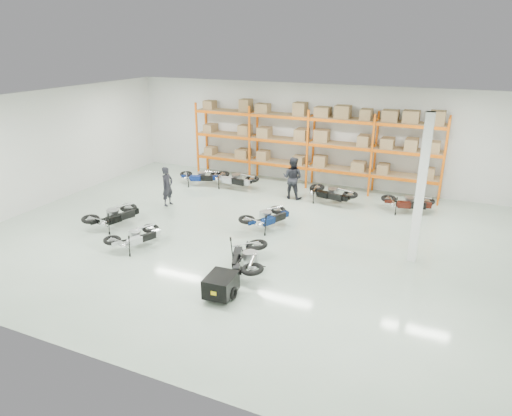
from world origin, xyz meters
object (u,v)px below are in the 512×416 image
at_px(moto_silver_left, 135,233).
at_px(person_back, 293,178).
at_px(person_left, 167,186).
at_px(moto_touring_right, 247,253).
at_px(moto_blue_centre, 267,214).
at_px(moto_back_d, 409,199).
at_px(moto_back_a, 200,174).
at_px(moto_back_b, 234,176).
at_px(moto_back_c, 331,190).
at_px(trailer, 221,285).
at_px(moto_black_far_left, 113,212).

distance_m(moto_silver_left, person_back, 7.30).
bearing_deg(person_left, moto_touring_right, -119.80).
bearing_deg(moto_touring_right, moto_blue_centre, 83.79).
bearing_deg(person_left, moto_back_d, -65.32).
height_order(moto_silver_left, person_left, person_left).
bearing_deg(person_left, person_back, -50.83).
xyz_separation_m(moto_back_a, moto_back_b, (1.66, 0.18, 0.05)).
xyz_separation_m(moto_back_c, moto_back_d, (3.02, 0.22, -0.03)).
xyz_separation_m(moto_blue_centre, trailer, (0.71, -4.77, -0.17)).
relative_size(moto_blue_centre, moto_touring_right, 0.94).
height_order(trailer, moto_back_d, moto_back_d).
height_order(moto_silver_left, moto_black_far_left, moto_black_far_left).
height_order(moto_touring_right, person_back, person_back).
distance_m(moto_blue_centre, person_left, 4.61).
relative_size(moto_black_far_left, moto_touring_right, 0.98).
distance_m(moto_black_far_left, moto_back_c, 8.50).
height_order(trailer, person_left, person_left).
bearing_deg(moto_back_a, person_back, -110.37).
bearing_deg(moto_black_far_left, moto_blue_centre, -139.63).
distance_m(moto_back_b, person_back, 2.87).
xyz_separation_m(moto_silver_left, moto_touring_right, (3.94, 0.06, 0.07)).
height_order(moto_back_a, moto_back_c, moto_back_c).
distance_m(moto_blue_centre, moto_back_d, 5.74).
bearing_deg(moto_blue_centre, moto_back_b, -24.04).
bearing_deg(person_back, person_left, 37.56).
height_order(trailer, moto_back_b, moto_back_b).
distance_m(moto_back_a, person_left, 2.92).
distance_m(moto_blue_centre, trailer, 4.82).
bearing_deg(moto_touring_right, trailer, -108.88).
bearing_deg(trailer, moto_back_b, 110.45).
height_order(trailer, person_back, person_back).
distance_m(moto_back_c, moto_back_d, 3.03).
height_order(moto_black_far_left, moto_back_a, moto_black_far_left).
xyz_separation_m(trailer, person_back, (-0.99, 8.20, 0.52)).
height_order(moto_black_far_left, moto_touring_right, moto_touring_right).
relative_size(trailer, moto_back_b, 0.80).
height_order(moto_blue_centre, moto_back_b, moto_back_b).
height_order(moto_blue_centre, person_back, person_back).
relative_size(moto_touring_right, moto_back_c, 1.02).
distance_m(moto_blue_centre, person_back, 3.46).
xyz_separation_m(moto_back_a, moto_back_c, (6.14, -0.02, 0.04)).
height_order(moto_blue_centre, person_left, person_left).
xyz_separation_m(moto_back_d, person_left, (-8.97, -3.10, 0.26)).
distance_m(moto_black_far_left, moto_back_a, 5.61).
xyz_separation_m(moto_blue_centre, moto_silver_left, (-3.23, -3.23, -0.03)).
xyz_separation_m(moto_silver_left, moto_black_far_left, (-1.81, 1.11, 0.06)).
relative_size(moto_silver_left, moto_back_a, 0.96).
bearing_deg(moto_touring_right, moto_back_a, 110.60).
bearing_deg(moto_back_c, moto_back_a, 104.33).
distance_m(moto_blue_centre, moto_back_c, 3.73).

